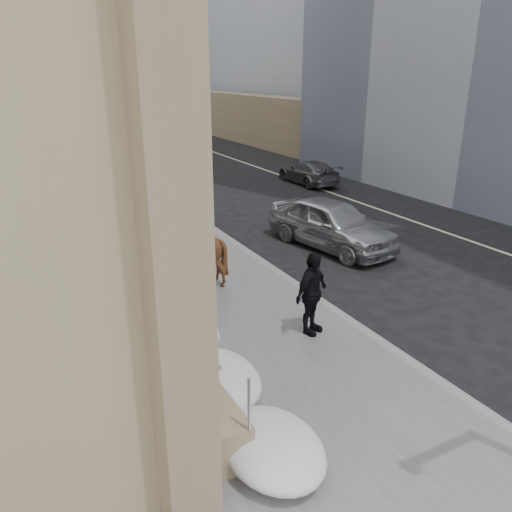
{
  "coord_description": "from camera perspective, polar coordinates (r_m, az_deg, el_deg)",
  "views": [
    {
      "loc": [
        -4.46,
        -7.35,
        5.84
      ],
      "look_at": [
        0.68,
        2.57,
        1.7
      ],
      "focal_mm": 35.0,
      "sensor_mm": 36.0,
      "label": 1
    }
  ],
  "objects": [
    {
      "name": "mounted_horse_left",
      "position": [
        10.75,
        -9.32,
        -5.17
      ],
      "size": [
        1.53,
        2.72,
        2.75
      ],
      "rotation": [
        0.0,
        0.0,
        3.28
      ],
      "color": "#562719",
      "rests_on": "sidewalk"
    },
    {
      "name": "lane_line",
      "position": [
        23.64,
        13.02,
        5.53
      ],
      "size": [
        0.15,
        70.0,
        0.01
      ],
      "primitive_type": "cube",
      "color": "#BFB78C",
      "rests_on": "ground"
    },
    {
      "name": "streetlight_far",
      "position": [
        41.99,
        -18.4,
        17.65
      ],
      "size": [
        1.71,
        0.24,
        8.0
      ],
      "color": "#2D2D30",
      "rests_on": "ground"
    },
    {
      "name": "car_silver",
      "position": [
        17.62,
        8.62,
        3.69
      ],
      "size": [
        2.87,
        5.32,
        1.72
      ],
      "primitive_type": "imported",
      "rotation": [
        0.0,
        0.0,
        0.17
      ],
      "color": "#A9ABB0",
      "rests_on": "ground"
    },
    {
      "name": "pedestrian",
      "position": [
        11.42,
        6.37,
        -4.3
      ],
      "size": [
        1.25,
        0.91,
        1.97
      ],
      "primitive_type": "imported",
      "rotation": [
        0.0,
        0.0,
        0.43
      ],
      "color": "black",
      "rests_on": "sidewalk"
    },
    {
      "name": "streetlight_mid",
      "position": [
        22.57,
        -9.14,
        16.9
      ],
      "size": [
        1.71,
        0.24,
        8.0
      ],
      "color": "#2D2D30",
      "rests_on": "ground"
    },
    {
      "name": "far_podium",
      "position": [
        26.72,
        21.77,
        10.67
      ],
      "size": [
        2.0,
        80.0,
        4.0
      ],
      "primitive_type": "cube",
      "color": "#826F54",
      "rests_on": "ground"
    },
    {
      "name": "ground",
      "position": [
        10.39,
        3.28,
        -13.89
      ],
      "size": [
        140.0,
        140.0,
        0.0
      ],
      "primitive_type": "plane",
      "color": "black",
      "rests_on": "ground"
    },
    {
      "name": "sidewalk",
      "position": [
        18.82,
        -12.35,
        1.97
      ],
      "size": [
        5.0,
        80.0,
        0.12
      ],
      "primitive_type": "cube",
      "color": "#565658",
      "rests_on": "ground"
    },
    {
      "name": "curb",
      "position": [
        19.61,
        -4.97,
        3.12
      ],
      "size": [
        0.24,
        80.0,
        0.12
      ],
      "primitive_type": "cube",
      "color": "slate",
      "rests_on": "ground"
    },
    {
      "name": "car_grey",
      "position": [
        27.98,
        5.99,
        9.5
      ],
      "size": [
        1.84,
        4.38,
        1.26
      ],
      "primitive_type": "imported",
      "rotation": [
        0.0,
        0.0,
        3.12
      ],
      "color": "#4E5055",
      "rests_on": "ground"
    },
    {
      "name": "mounted_horse_right",
      "position": [
        14.21,
        -7.51,
        1.06
      ],
      "size": [
        1.68,
        1.85,
        2.61
      ],
      "rotation": [
        0.0,
        0.0,
        3.24
      ],
      "color": "#402412",
      "rests_on": "sidewalk"
    },
    {
      "name": "traffic_signal",
      "position": [
        30.12,
        -15.44,
        16.16
      ],
      "size": [
        4.1,
        0.22,
        6.0
      ],
      "color": "#2D2D30",
      "rests_on": "ground"
    },
    {
      "name": "snow_bank",
      "position": [
        16.64,
        -15.38,
        0.76
      ],
      "size": [
        1.7,
        18.1,
        0.76
      ],
      "color": "silver",
      "rests_on": "sidewalk"
    }
  ]
}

